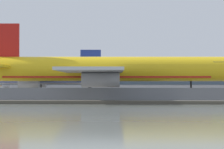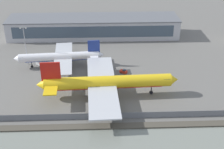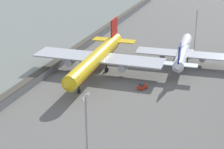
{
  "view_description": "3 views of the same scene",
  "coord_description": "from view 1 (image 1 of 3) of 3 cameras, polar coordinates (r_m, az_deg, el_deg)",
  "views": [
    {
      "loc": [
        3.93,
        -87.32,
        3.24
      ],
      "look_at": [
        0.35,
        -1.64,
        4.85
      ],
      "focal_mm": 70.0,
      "sensor_mm": 36.0,
      "label": 1
    },
    {
      "loc": [
        -3.21,
        -103.03,
        63.75
      ],
      "look_at": [
        1.09,
        8.24,
        4.21
      ],
      "focal_mm": 50.0,
      "sensor_mm": 36.0,
      "label": 2
    },
    {
      "loc": [
        111.83,
        44.1,
        48.12
      ],
      "look_at": [
        5.53,
        6.76,
        3.23
      ],
      "focal_mm": 60.0,
      "sensor_mm": 36.0,
      "label": 3
    }
  ],
  "objects": [
    {
      "name": "perimeter_fence",
      "position": [
        71.46,
        -0.76,
        -2.71
      ],
      "size": [
        280.0,
        0.1,
        2.41
      ],
      "color": "slate",
      "rests_on": "ground"
    },
    {
      "name": "ground_plane",
      "position": [
        87.47,
        -0.19,
        -3.2
      ],
      "size": [
        500.0,
        500.0,
        0.0
      ],
      "primitive_type": "plane",
      "color": "#66635E"
    },
    {
      "name": "baggage_tug",
      "position": [
        104.64,
        3.78,
        -2.41
      ],
      "size": [
        3.54,
        3.13,
        1.8
      ],
      "color": "red",
      "rests_on": "ground"
    },
    {
      "name": "cargo_jet_yellow",
      "position": [
        86.42,
        -1.24,
        0.59
      ],
      "size": [
        53.66,
        46.16,
        15.08
      ],
      "color": "yellow",
      "rests_on": "ground"
    },
    {
      "name": "shoreline_seawall",
      "position": [
        67.01,
        -0.98,
        -3.63
      ],
      "size": [
        320.0,
        3.0,
        0.5
      ],
      "color": "#474238",
      "rests_on": "ground"
    },
    {
      "name": "passenger_jet_white",
      "position": [
        115.38,
        -10.33,
        -0.41
      ],
      "size": [
        40.45,
        34.71,
        11.94
      ],
      "color": "white",
      "rests_on": "ground"
    },
    {
      "name": "terminal_building",
      "position": [
        150.81,
        -1.8,
        -0.26
      ],
      "size": [
        93.91,
        19.3,
        10.78
      ],
      "color": "#B2B2B7",
      "rests_on": "ground"
    }
  ]
}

